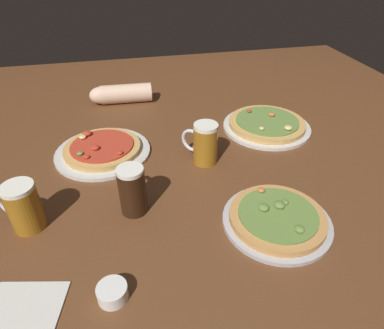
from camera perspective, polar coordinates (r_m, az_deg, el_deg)
name	(u,v)px	position (r m, az deg, el deg)	size (l,w,h in m)	color
ground_plane	(192,173)	(1.09, 0.00, -1.51)	(2.40, 2.40, 0.03)	brown
pizza_plate_near	(277,218)	(0.91, 14.37, -8.95)	(0.29, 0.29, 0.05)	#B2B2B7
pizza_plate_far	(103,150)	(1.19, -15.09, 2.48)	(0.32, 0.32, 0.05)	silver
pizza_plate_side	(267,125)	(1.34, 12.70, 6.71)	(0.34, 0.34, 0.05)	silver
beer_mug_dark	(204,143)	(1.08, 2.13, 3.65)	(0.11, 0.11, 0.14)	#9E6619
beer_mug_amber	(132,189)	(0.90, -10.24, -4.22)	(0.07, 0.13, 0.14)	black
beer_mug_pale	(23,207)	(0.94, -27.02, -6.45)	(0.12, 0.10, 0.13)	#9E6619
ramekin_sauce	(112,293)	(0.76, -13.48, -20.57)	(0.06, 0.06, 0.03)	white
napkin_folded	(24,308)	(0.81, -26.86, -21.16)	(0.15, 0.13, 0.01)	silver
diner_arm	(119,94)	(1.54, -12.37, 11.72)	(0.27, 0.09, 0.08)	beige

